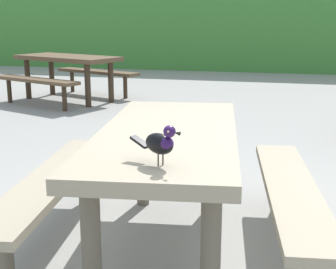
{
  "coord_description": "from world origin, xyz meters",
  "views": [
    {
      "loc": [
        0.35,
        -2.52,
        1.36
      ],
      "look_at": [
        -0.17,
        -0.48,
        0.84
      ],
      "focal_mm": 51.27,
      "sensor_mm": 36.0,
      "label": 1
    }
  ],
  "objects": [
    {
      "name": "picnic_table_mid_left",
      "position": [
        -3.22,
        4.77,
        0.56
      ],
      "size": [
        2.19,
        2.17,
        0.74
      ],
      "color": "brown",
      "rests_on": "ground"
    },
    {
      "name": "hedge_wall",
      "position": [
        0.0,
        10.76,
        1.12
      ],
      "size": [
        28.0,
        2.03,
        2.24
      ],
      "primitive_type": "cube",
      "color": "#428438",
      "rests_on": "ground"
    },
    {
      "name": "ground_plane",
      "position": [
        0.0,
        0.0,
        0.0
      ],
      "size": [
        60.0,
        60.0,
        0.0
      ],
      "primitive_type": "plane",
      "color": "gray"
    },
    {
      "name": "bird_grackle",
      "position": [
        -0.16,
        -0.63,
        0.84
      ],
      "size": [
        0.26,
        0.17,
        0.18
      ],
      "color": "black",
      "rests_on": "picnic_table_foreground"
    },
    {
      "name": "picnic_table_foreground",
      "position": [
        -0.3,
        0.03,
        0.56
      ],
      "size": [
        1.9,
        1.92,
        0.74
      ],
      "color": "gray",
      "rests_on": "ground"
    }
  ]
}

